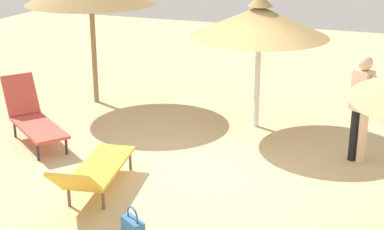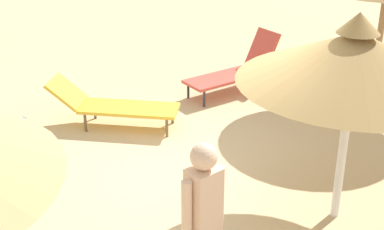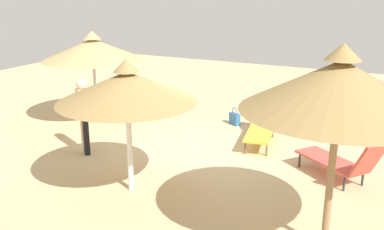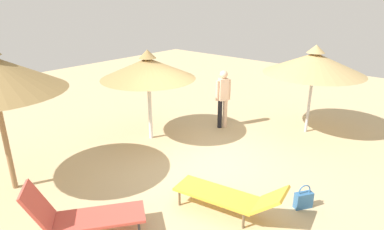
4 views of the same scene
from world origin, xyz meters
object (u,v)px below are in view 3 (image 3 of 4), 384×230
object	(u,v)px
parasol_umbrella_near_right	(127,87)
lounge_chair_front	(262,126)
parasol_umbrella_edge	(93,49)
lounge_chair_near_left	(342,161)
parasol_umbrella_far_right	(340,86)
person_standing_back	(83,112)
handbag	(235,118)

from	to	relation	value
parasol_umbrella_near_right	lounge_chair_front	xyz separation A→B (m)	(3.54, -1.36, -1.57)
parasol_umbrella_edge	lounge_chair_near_left	distance (m)	6.88
parasol_umbrella_far_right	parasol_umbrella_edge	xyz separation A→B (m)	(3.34, 6.74, -0.39)
parasol_umbrella_edge	person_standing_back	xyz separation A→B (m)	(-2.03, -1.31, -1.01)
parasol_umbrella_far_right	lounge_chair_near_left	world-z (taller)	parasol_umbrella_far_right
lounge_chair_front	lounge_chair_near_left	world-z (taller)	lounge_chair_near_left
lounge_chair_front	lounge_chair_near_left	bearing A→B (deg)	-125.71
parasol_umbrella_far_right	person_standing_back	world-z (taller)	parasol_umbrella_far_right
parasol_umbrella_far_right	handbag	xyz separation A→B (m)	(4.76, 3.21, -2.21)
parasol_umbrella_far_right	person_standing_back	distance (m)	5.76
person_standing_back	handbag	bearing A→B (deg)	-32.80
parasol_umbrella_near_right	lounge_chair_near_left	world-z (taller)	parasol_umbrella_near_right
parasol_umbrella_near_right	parasol_umbrella_far_right	xyz separation A→B (m)	(-0.28, -3.52, 0.43)
parasol_umbrella_near_right	lounge_chair_front	distance (m)	4.11
parasol_umbrella_near_right	person_standing_back	bearing A→B (deg)	61.66
lounge_chair_front	handbag	size ratio (longest dim) A/B	4.30
parasol_umbrella_edge	lounge_chair_front	size ratio (longest dim) A/B	1.30
lounge_chair_front	handbag	xyz separation A→B (m)	(0.94, 1.05, -0.20)
parasol_umbrella_far_right	parasol_umbrella_near_right	bearing A→B (deg)	85.51
parasol_umbrella_near_right	handbag	size ratio (longest dim) A/B	5.10
parasol_umbrella_edge	person_standing_back	bearing A→B (deg)	-147.27
parasol_umbrella_far_right	parasol_umbrella_edge	distance (m)	7.53
lounge_chair_near_left	person_standing_back	distance (m)	5.45
parasol_umbrella_edge	lounge_chair_front	distance (m)	4.88
lounge_chair_near_left	handbag	size ratio (longest dim) A/B	3.69
parasol_umbrella_near_right	lounge_chair_front	world-z (taller)	parasol_umbrella_near_right
parasol_umbrella_edge	parasol_umbrella_near_right	bearing A→B (deg)	-133.60
person_standing_back	handbag	world-z (taller)	person_standing_back
parasol_umbrella_edge	lounge_chair_front	world-z (taller)	parasol_umbrella_edge
lounge_chair_front	lounge_chair_near_left	distance (m)	2.53
parasol_umbrella_far_right	parasol_umbrella_edge	size ratio (longest dim) A/B	1.09
person_standing_back	parasol_umbrella_far_right	bearing A→B (deg)	-103.53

